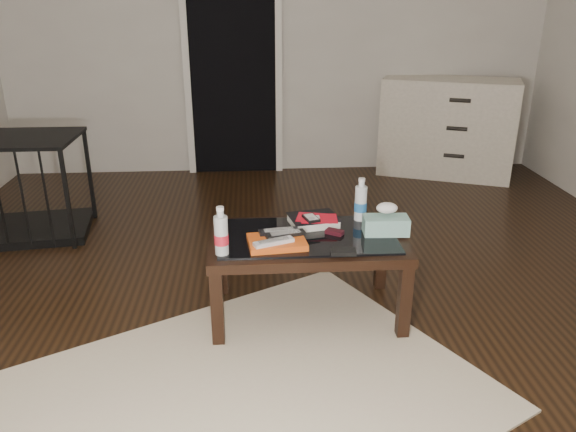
# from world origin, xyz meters

# --- Properties ---
(ground) EXTENTS (5.00, 5.00, 0.00)m
(ground) POSITION_xyz_m (0.00, 0.00, 0.00)
(ground) COLOR black
(ground) RESTS_ON ground
(doorway) EXTENTS (0.90, 0.08, 2.07)m
(doorway) POSITION_xyz_m (-0.40, 2.47, 1.02)
(doorway) COLOR black
(doorway) RESTS_ON ground
(coffee_table) EXTENTS (1.00, 0.60, 0.46)m
(coffee_table) POSITION_xyz_m (0.02, -0.21, 0.40)
(coffee_table) COLOR black
(coffee_table) RESTS_ON ground
(rug) EXTENTS (2.47, 2.28, 0.01)m
(rug) POSITION_xyz_m (-0.32, -0.88, 0.01)
(rug) COLOR #C0B395
(rug) RESTS_ON ground
(dresser) EXTENTS (1.30, 0.91, 0.90)m
(dresser) POSITION_xyz_m (1.58, 2.23, 0.45)
(dresser) COLOR silver
(dresser) RESTS_ON ground
(pet_crate) EXTENTS (0.97, 0.71, 0.71)m
(pet_crate) POSITION_xyz_m (-1.90, 1.01, 0.23)
(pet_crate) COLOR black
(pet_crate) RESTS_ON ground
(magazines) EXTENTS (0.30, 0.24, 0.03)m
(magazines) POSITION_xyz_m (-0.14, -0.32, 0.48)
(magazines) COLOR #DB5114
(magazines) RESTS_ON coffee_table
(remote_silver) EXTENTS (0.20, 0.12, 0.02)m
(remote_silver) POSITION_xyz_m (-0.16, -0.37, 0.50)
(remote_silver) COLOR silver
(remote_silver) RESTS_ON magazines
(remote_black_front) EXTENTS (0.21, 0.10, 0.02)m
(remote_black_front) POSITION_xyz_m (-0.09, -0.28, 0.50)
(remote_black_front) COLOR black
(remote_black_front) RESTS_ON magazines
(remote_black_back) EXTENTS (0.21, 0.08, 0.02)m
(remote_black_back) POSITION_xyz_m (-0.12, -0.24, 0.50)
(remote_black_back) COLOR black
(remote_black_back) RESTS_ON magazines
(textbook) EXTENTS (0.28, 0.24, 0.05)m
(textbook) POSITION_xyz_m (0.07, -0.07, 0.48)
(textbook) COLOR black
(textbook) RESTS_ON coffee_table
(dvd_mailers) EXTENTS (0.22, 0.17, 0.01)m
(dvd_mailers) POSITION_xyz_m (0.08, -0.09, 0.51)
(dvd_mailers) COLOR red
(dvd_mailers) RESTS_ON textbook
(ipod) EXTENTS (0.09, 0.12, 0.02)m
(ipod) POSITION_xyz_m (0.05, -0.13, 0.52)
(ipod) COLOR black
(ipod) RESTS_ON dvd_mailers
(flip_phone) EXTENTS (0.10, 0.09, 0.02)m
(flip_phone) POSITION_xyz_m (0.17, -0.20, 0.47)
(flip_phone) COLOR black
(flip_phone) RESTS_ON coffee_table
(wallet) EXTENTS (0.13, 0.08, 0.02)m
(wallet) POSITION_xyz_m (0.17, -0.44, 0.47)
(wallet) COLOR black
(wallet) RESTS_ON coffee_table
(water_bottle_left) EXTENTS (0.08, 0.08, 0.24)m
(water_bottle_left) POSITION_xyz_m (-0.40, -0.40, 0.58)
(water_bottle_left) COLOR silver
(water_bottle_left) RESTS_ON coffee_table
(water_bottle_right) EXTENTS (0.07, 0.07, 0.24)m
(water_bottle_right) POSITION_xyz_m (0.33, -0.02, 0.58)
(water_bottle_right) COLOR white
(water_bottle_right) RESTS_ON coffee_table
(tissue_box) EXTENTS (0.24, 0.13, 0.09)m
(tissue_box) POSITION_xyz_m (0.43, -0.21, 0.51)
(tissue_box) COLOR teal
(tissue_box) RESTS_ON coffee_table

